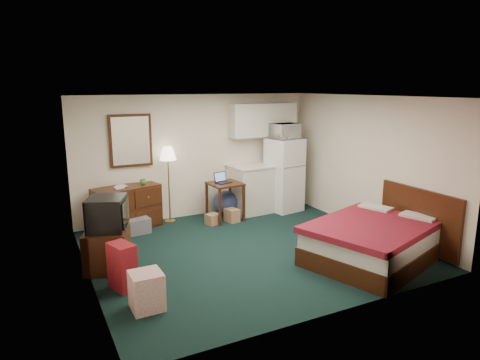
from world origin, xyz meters
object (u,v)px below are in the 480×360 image
floor_lamp (169,185)px  bed (372,243)px  kitchen_counter (253,189)px  fridge (284,175)px  dresser (127,208)px  tv_stand (107,249)px  desk (225,201)px  suitcase (122,266)px

floor_lamp → bed: (2.17, -3.33, -0.45)m
kitchen_counter → fridge: bearing=-19.7°
kitchen_counter → dresser: bearing=174.5°
floor_lamp → kitchen_counter: 1.83m
kitchen_counter → tv_stand: bearing=-157.8°
desk → tv_stand: 2.90m
desk → fridge: size_ratio=0.49×
tv_stand → dresser: bearing=88.0°
dresser → kitchen_counter: bearing=-17.8°
dresser → suitcase: bearing=-120.2°
floor_lamp → suitcase: (-1.46, -2.52, -0.44)m
fridge → bed: fridge is taller
dresser → fridge: (3.33, -0.26, 0.37)m
kitchen_counter → fridge: size_ratio=0.63×
dresser → kitchen_counter: (2.66, -0.07, 0.08)m
bed → fridge: bearing=65.9°
kitchen_counter → suitcase: bearing=-147.8°
fridge → bed: size_ratio=0.82×
floor_lamp → bed: bearing=-57.0°
fridge → suitcase: size_ratio=2.46×
fridge → suitcase: 4.53m
fridge → kitchen_counter: bearing=155.1°
floor_lamp → kitchen_counter: size_ratio=1.52×
floor_lamp → tv_stand: bearing=-130.6°
fridge → suitcase: fridge is taller
bed → tv_stand: bed is taller
dresser → fridge: bearing=-20.8°
dresser → fridge: size_ratio=0.77×
kitchen_counter → suitcase: kitchen_counter is taller
kitchen_counter → suitcase: size_ratio=1.55×
desk → kitchen_counter: 0.82m
floor_lamp → desk: (1.03, -0.40, -0.37)m
fridge → tv_stand: fridge is taller
desk → bed: (1.13, -2.93, -0.08)m
fridge → dresser: bearing=166.4°
fridge → bed: (-0.31, -3.00, -0.48)m
desk → bed: size_ratio=0.40×
dresser → kitchen_counter: 2.66m
floor_lamp → tv_stand: size_ratio=2.28×
dresser → desk: size_ratio=1.57×
tv_stand → desk: bearing=47.6°
floor_lamp → fridge: fridge is taller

